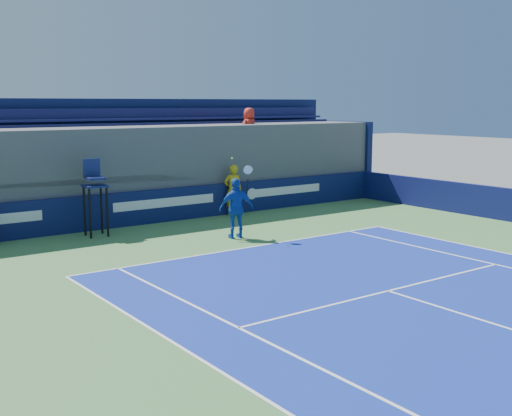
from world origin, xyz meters
TOP-DOWN VIEW (x-y plane):
  - ball_person at (2.76, 16.78)m, footprint 0.82×0.67m
  - back_hoarding at (0.00, 17.10)m, footprint 20.40×0.21m
  - umpire_chair at (-2.95, 16.16)m, footprint 0.74×0.74m
  - tennis_player at (0.49, 13.22)m, footprint 1.20×0.76m
  - stadium_seating at (0.01, 19.15)m, footprint 21.00×4.05m

SIDE VIEW (x-z plane):
  - back_hoarding at x=0.00m, z-range 0.00..1.20m
  - tennis_player at x=0.49m, z-range -0.32..2.25m
  - ball_person at x=2.76m, z-range 0.01..1.94m
  - umpire_chair at x=-2.95m, z-range 0.29..2.77m
  - stadium_seating at x=0.01m, z-range -0.37..4.03m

